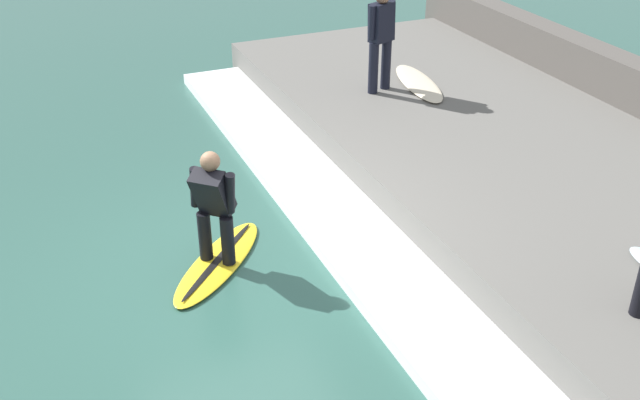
{
  "coord_description": "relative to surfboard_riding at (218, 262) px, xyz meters",
  "views": [
    {
      "loc": [
        -1.95,
        -6.8,
        4.85
      ],
      "look_at": [
        0.97,
        0.0,
        0.7
      ],
      "focal_mm": 42.0,
      "sensor_mm": 36.0,
      "label": 1
    }
  ],
  "objects": [
    {
      "name": "surfer_riding",
      "position": [
        0.0,
        0.0,
        0.79
      ],
      "size": [
        0.56,
        0.57,
        1.37
      ],
      "color": "black",
      "rests_on": "surfboard_riding"
    },
    {
      "name": "surfboard_riding",
      "position": [
        0.0,
        0.0,
        0.0
      ],
      "size": [
        1.64,
        1.7,
        0.07
      ],
      "color": "yellow",
      "rests_on": "ground_plane"
    },
    {
      "name": "surfer_waiting_far",
      "position": [
        3.58,
        2.98,
        1.41
      ],
      "size": [
        0.52,
        0.36,
        1.61
      ],
      "color": "black",
      "rests_on": "concrete_ledge"
    },
    {
      "name": "surfboard_waiting_far",
      "position": [
        4.29,
        2.96,
        0.53
      ],
      "size": [
        0.84,
        1.86,
        0.06
      ],
      "color": "beige",
      "rests_on": "concrete_ledge"
    },
    {
      "name": "concrete_ledge",
      "position": [
        4.35,
        -0.22,
        0.24
      ],
      "size": [
        4.4,
        12.99,
        0.53
      ],
      "primitive_type": "cube",
      "color": "#66635E",
      "rests_on": "ground_plane"
    },
    {
      "name": "wave_foam_crest",
      "position": [
        1.63,
        -0.22,
        0.05
      ],
      "size": [
        1.04,
        12.34,
        0.17
      ],
      "primitive_type": "cube",
      "color": "white",
      "rests_on": "ground_plane"
    },
    {
      "name": "ground_plane",
      "position": [
        0.21,
        -0.22,
        -0.03
      ],
      "size": [
        28.0,
        28.0,
        0.0
      ],
      "primitive_type": "plane",
      "color": "#2D564C"
    }
  ]
}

